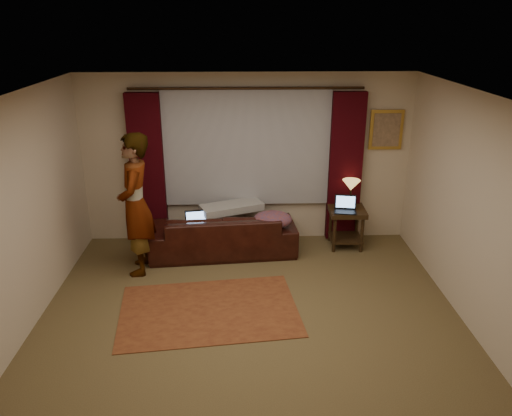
{
  "coord_description": "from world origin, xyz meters",
  "views": [
    {
      "loc": [
        -0.09,
        -4.88,
        3.35
      ],
      "look_at": [
        0.1,
        1.2,
        1.0
      ],
      "focal_mm": 35.0,
      "sensor_mm": 36.0,
      "label": 1
    }
  ],
  "objects_px": {
    "sofa": "(223,225)",
    "laptop_sofa": "(198,222)",
    "person": "(136,205)",
    "tiffany_lamp": "(351,194)",
    "end_table": "(346,227)",
    "laptop_table": "(346,205)"
  },
  "relations": [
    {
      "from": "end_table",
      "to": "laptop_table",
      "type": "bearing_deg",
      "value": -113.28
    },
    {
      "from": "sofa",
      "to": "tiffany_lamp",
      "type": "bearing_deg",
      "value": -178.37
    },
    {
      "from": "laptop_sofa",
      "to": "laptop_table",
      "type": "distance_m",
      "value": 2.19
    },
    {
      "from": "person",
      "to": "tiffany_lamp",
      "type": "bearing_deg",
      "value": 101.02
    },
    {
      "from": "end_table",
      "to": "tiffany_lamp",
      "type": "relative_size",
      "value": 1.44
    },
    {
      "from": "laptop_sofa",
      "to": "tiffany_lamp",
      "type": "relative_size",
      "value": 0.89
    },
    {
      "from": "tiffany_lamp",
      "to": "laptop_table",
      "type": "xyz_separation_m",
      "value": [
        -0.11,
        -0.21,
        -0.1
      ]
    },
    {
      "from": "end_table",
      "to": "person",
      "type": "distance_m",
      "value": 3.17
    },
    {
      "from": "sofa",
      "to": "laptop_table",
      "type": "distance_m",
      "value": 1.85
    },
    {
      "from": "sofa",
      "to": "end_table",
      "type": "relative_size",
      "value": 3.48
    },
    {
      "from": "sofa",
      "to": "laptop_table",
      "type": "height_order",
      "value": "sofa"
    },
    {
      "from": "tiffany_lamp",
      "to": "laptop_table",
      "type": "distance_m",
      "value": 0.26
    },
    {
      "from": "sofa",
      "to": "laptop_sofa",
      "type": "bearing_deg",
      "value": 22.28
    },
    {
      "from": "tiffany_lamp",
      "to": "laptop_table",
      "type": "bearing_deg",
      "value": -117.69
    },
    {
      "from": "laptop_sofa",
      "to": "laptop_table",
      "type": "bearing_deg",
      "value": -4.45
    },
    {
      "from": "laptop_sofa",
      "to": "tiffany_lamp",
      "type": "bearing_deg",
      "value": 0.47
    },
    {
      "from": "laptop_sofa",
      "to": "end_table",
      "type": "distance_m",
      "value": 2.27
    },
    {
      "from": "end_table",
      "to": "person",
      "type": "xyz_separation_m",
      "value": [
        -3.02,
        -0.69,
        0.67
      ]
    },
    {
      "from": "end_table",
      "to": "laptop_table",
      "type": "distance_m",
      "value": 0.45
    },
    {
      "from": "laptop_sofa",
      "to": "person",
      "type": "xyz_separation_m",
      "value": [
        -0.79,
        -0.36,
        0.41
      ]
    },
    {
      "from": "laptop_sofa",
      "to": "person",
      "type": "height_order",
      "value": "person"
    },
    {
      "from": "end_table",
      "to": "sofa",
      "type": "bearing_deg",
      "value": -175.29
    }
  ]
}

